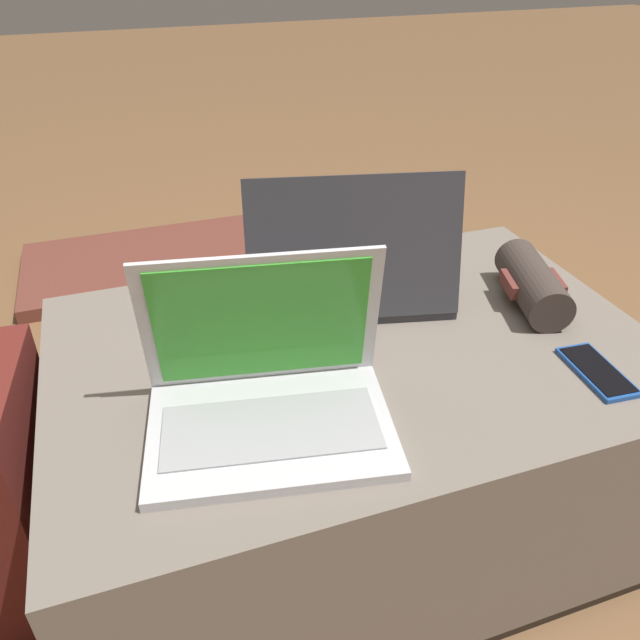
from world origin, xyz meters
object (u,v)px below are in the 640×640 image
Objects in this scene: laptop_near at (268,391)px; cell_phone at (597,371)px; wrist_brace at (532,284)px; laptop_far at (348,274)px.

cell_phone is (0.52, -0.07, -0.05)m from laptop_near.
wrist_brace is (0.03, 0.22, 0.04)m from cell_phone.
laptop_near reaches higher than wrist_brace.
cell_phone is (0.29, -0.34, -0.05)m from laptop_far.
laptop_near is at bearing 176.67° from cell_phone.
wrist_brace is at bearing 172.02° from laptop_far.
cell_phone is 0.63× the size of wrist_brace.
laptop_far is 0.45m from cell_phone.
cell_phone is at bearing -96.74° from wrist_brace.
laptop_far is (0.23, 0.28, 0.00)m from laptop_near.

